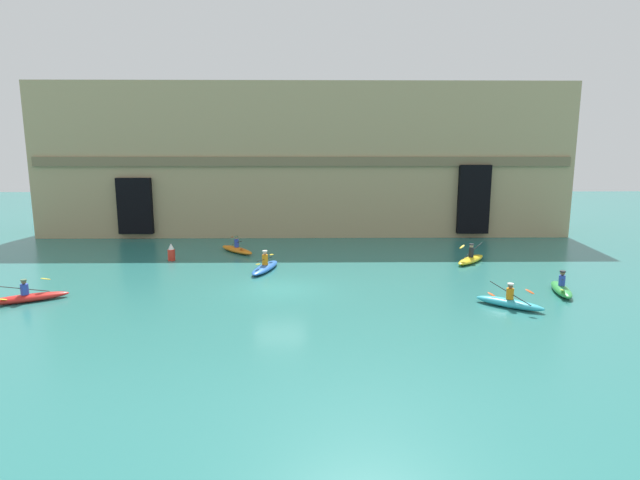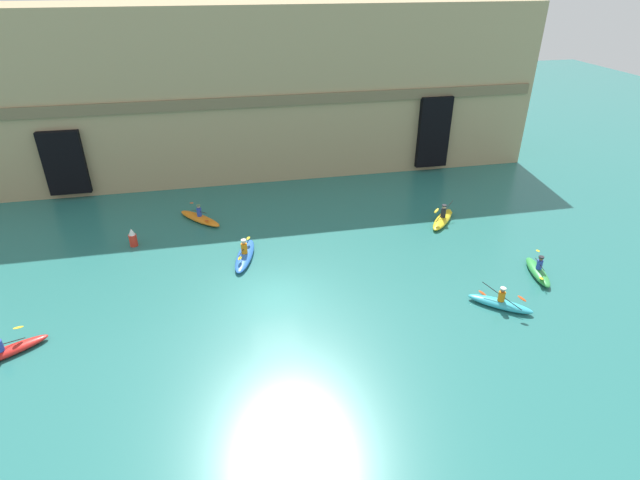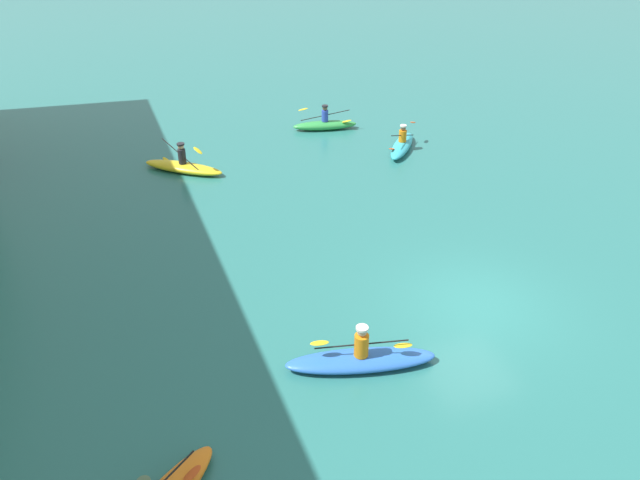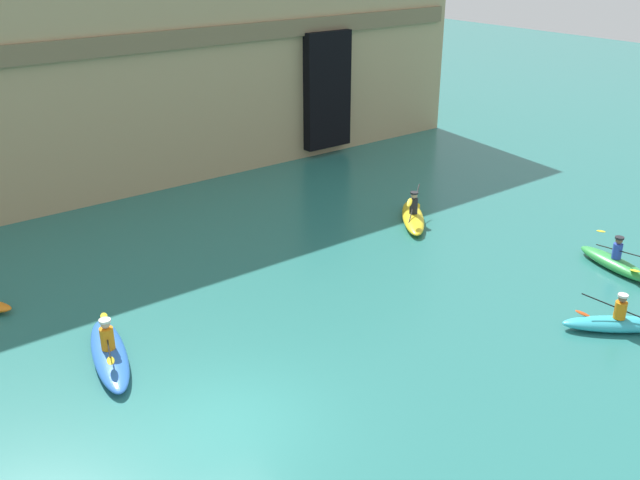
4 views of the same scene
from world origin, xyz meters
TOP-DOWN VIEW (x-y plane):
  - ground_plane at (0.00, 0.00)m, footprint 120.00×120.00m
  - cliff_bluff at (0.92, 18.48)m, footprint 42.29×7.88m
  - kayak_red at (-11.52, -1.96)m, footprint 3.47×2.35m
  - kayak_green at (13.70, -0.91)m, footprint 1.29×2.95m
  - kayak_blue at (-1.12, 3.95)m, footprint 1.72×3.69m
  - kayak_yellow at (11.42, 5.89)m, footprint 2.72×3.05m
  - kayak_orange at (-3.54, 9.17)m, footprint 2.88×3.16m
  - kayak_cyan at (10.33, -3.05)m, footprint 2.74×2.42m
  - marker_buoy at (-7.28, 6.73)m, footprint 0.45×0.45m

SIDE VIEW (x-z plane):
  - ground_plane at x=0.00m, z-range 0.00..0.00m
  - kayak_red at x=-11.52m, z-range -0.31..0.75m
  - kayak_blue at x=-1.12m, z-range -0.37..0.81m
  - kayak_orange at x=-3.54m, z-range -0.34..0.79m
  - kayak_yellow at x=11.42m, z-range -0.38..0.83m
  - kayak_cyan at x=10.33m, z-range -0.31..0.79m
  - kayak_green at x=13.70m, z-range -0.32..0.80m
  - marker_buoy at x=-7.28m, z-range -0.04..1.06m
  - cliff_bluff at x=0.92m, z-range -0.01..12.03m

